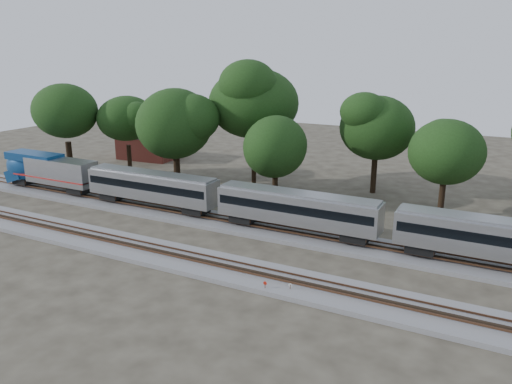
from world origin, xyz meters
The scene contains 15 objects.
ground centered at (0.00, 0.00, 0.00)m, with size 160.00×160.00×0.00m, color #383328.
track_far centered at (0.00, 6.00, 0.21)m, with size 160.00×5.00×0.73m.
track_near centered at (0.00, -4.00, 0.21)m, with size 160.00×5.00×0.73m.
train centered at (5.16, 6.00, 3.08)m, with size 85.82×2.95×4.35m.
switch_stand_red centered at (7.45, -5.99, 0.60)m, with size 0.30×0.06×0.93m.
switch_stand_white centered at (9.24, -5.30, 0.56)m, with size 0.27×0.11×0.87m.
switch_lever centered at (7.65, -5.42, 0.15)m, with size 0.50×0.30×0.30m, color #512D19.
brick_building centered at (-31.72, 29.01, 2.29)m, with size 9.89×7.28×4.55m.
tree_0 centered at (-33.59, 13.37, 9.57)m, with size 9.74×9.74×13.73m.
tree_1 centered at (-26.41, 17.88, 8.42)m, with size 8.58×8.58×12.09m.
tree_2 centered at (-15.34, 14.32, 8.85)m, with size 9.01×9.01×12.71m.
tree_3 centered at (-8.02, 21.94, 11.07)m, with size 11.26×11.26×15.87m.
tree_4 centered at (-1.80, 15.51, 6.86)m, with size 7.00×7.00×9.87m.
tree_5 centered at (7.67, 25.30, 8.42)m, with size 8.58×8.58×12.10m.
tree_6 centered at (16.76, 19.58, 7.23)m, with size 7.37×7.37×10.39m.
Camera 1 is at (22.66, -37.10, 17.99)m, focal length 35.00 mm.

